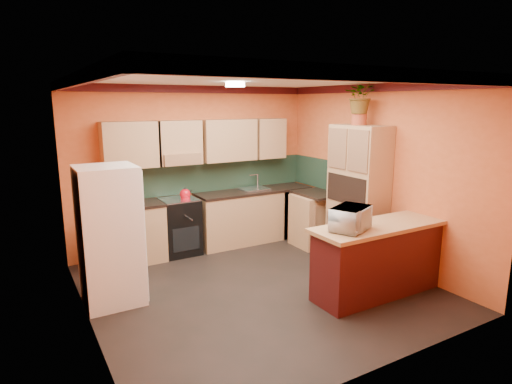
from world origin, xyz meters
The scene contains 15 objects.
room_shell centered at (0.02, 0.28, 2.09)m, with size 4.24×4.24×2.72m.
base_cabinets_back centered at (0.20, 1.80, 0.44)m, with size 3.65×0.60×0.88m, color tan.
countertop_back centered at (0.20, 1.80, 0.90)m, with size 3.65×0.62×0.04m, color black.
stove centered at (-0.42, 1.80, 0.46)m, with size 0.58×0.58×0.91m, color black.
kettle centered at (-0.32, 1.75, 1.00)m, with size 0.17×0.17×0.18m, color red, non-canonical shape.
sink centered at (0.98, 1.80, 0.94)m, with size 0.48×0.40×0.03m, color silver.
base_cabinets_right centered at (1.80, 1.04, 0.44)m, with size 0.60×0.80×0.88m, color tan.
countertop_right centered at (1.80, 1.04, 0.90)m, with size 0.62×0.80×0.04m, color black.
fridge centered at (-1.75, 0.55, 0.85)m, with size 0.68×0.66×1.70m, color white.
pantry centered at (1.85, 0.13, 1.05)m, with size 0.48×0.90×2.10m, color tan.
fern_pot centered at (1.85, 0.18, 2.18)m, with size 0.22×0.22×0.16m, color #AC4529.
fern centered at (1.85, 0.18, 2.52)m, with size 0.48×0.41×0.53m, color tan.
breakfast_bar centered at (1.26, -0.92, 0.44)m, with size 1.80×0.55×0.88m, color #4C1311.
bar_top centered at (1.26, -0.92, 0.91)m, with size 1.90×0.65×0.05m, color tan.
microwave centered at (0.74, -0.92, 1.07)m, with size 0.51×0.35×0.28m, color white.
Camera 1 is at (-2.70, -4.60, 2.42)m, focal length 30.00 mm.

